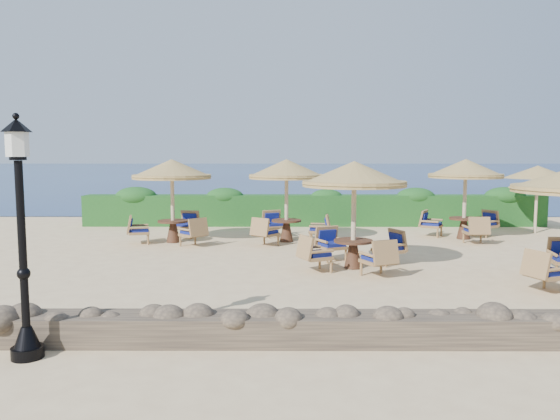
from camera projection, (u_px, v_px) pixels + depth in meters
The scene contains 10 objects.
ground at pixel (329, 262), 14.36m from camera, with size 120.00×120.00×0.00m, color beige.
sea at pixel (290, 171), 83.98m from camera, with size 160.00×160.00×0.00m, color navy.
hedge at pixel (314, 210), 21.46m from camera, with size 18.00×0.90×1.20m, color #164518.
stone_wall at pixel (365, 329), 8.17m from camera, with size 15.00×0.65×0.44m, color brown.
lamp_post at pixel (22, 248), 7.46m from camera, with size 0.44×0.44×3.31m.
extra_parasol at pixel (538, 172), 19.27m from camera, with size 2.30×2.30×2.41m.
cafe_set_0 at pixel (354, 198), 13.37m from camera, with size 2.83×2.83×2.65m.
cafe_set_2 at pixel (172, 185), 17.26m from camera, with size 2.70×2.70×2.65m.
cafe_set_3 at pixel (286, 185), 17.42m from camera, with size 2.65×2.75×2.65m.
cafe_set_4 at pixel (465, 184), 17.97m from camera, with size 2.77×2.62×2.65m.
Camera 1 is at (-1.24, -14.15, 2.85)m, focal length 35.00 mm.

